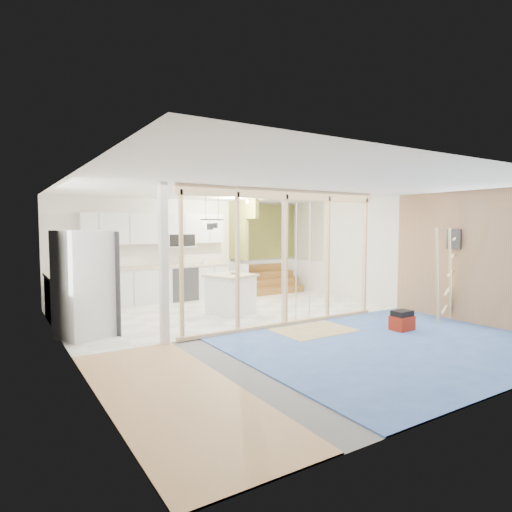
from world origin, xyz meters
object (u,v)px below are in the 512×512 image
fridge (85,284)px  island (231,294)px  toolbox (402,321)px  ladder (445,275)px

fridge → island: size_ratio=1.63×
fridge → toolbox: 5.65m
island → toolbox: island is taller
island → toolbox: bearing=-75.4°
island → ladder: size_ratio=0.61×
fridge → ladder: size_ratio=0.99×
fridge → ladder: (6.26, -2.56, 0.03)m
island → ladder: (3.22, -2.94, 0.52)m
toolbox → ladder: bearing=-1.5°
island → ladder: bearing=-60.8°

